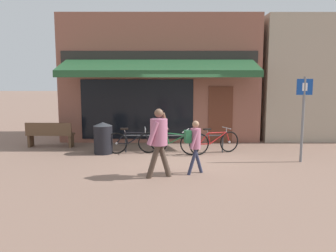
{
  "coord_description": "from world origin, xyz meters",
  "views": [
    {
      "loc": [
        -0.43,
        -9.46,
        2.23
      ],
      "look_at": [
        -0.44,
        -0.56,
        1.05
      ],
      "focal_mm": 35.0,
      "sensor_mm": 36.0,
      "label": 1
    }
  ],
  "objects_px": {
    "bicycle_red": "(215,142)",
    "park_bench": "(50,134)",
    "pedestrian_adult": "(159,136)",
    "parking_sign": "(304,110)",
    "pedestrian_child": "(195,141)",
    "litter_bin": "(103,138)",
    "bicycle_black": "(133,142)",
    "bicycle_green": "(174,142)"
  },
  "relations": [
    {
      "from": "parking_sign",
      "to": "park_bench",
      "type": "height_order",
      "value": "parking_sign"
    },
    {
      "from": "bicycle_red",
      "to": "pedestrian_child",
      "type": "bearing_deg",
      "value": -132.06
    },
    {
      "from": "pedestrian_adult",
      "to": "litter_bin",
      "type": "distance_m",
      "value": 3.24
    },
    {
      "from": "bicycle_red",
      "to": "litter_bin",
      "type": "distance_m",
      "value": 3.52
    },
    {
      "from": "litter_bin",
      "to": "park_bench",
      "type": "distance_m",
      "value": 2.3
    },
    {
      "from": "pedestrian_adult",
      "to": "bicycle_green",
      "type": "bearing_deg",
      "value": 91.66
    },
    {
      "from": "parking_sign",
      "to": "park_bench",
      "type": "distance_m",
      "value": 8.21
    },
    {
      "from": "parking_sign",
      "to": "park_bench",
      "type": "bearing_deg",
      "value": 164.79
    },
    {
      "from": "bicycle_green",
      "to": "bicycle_red",
      "type": "height_order",
      "value": "bicycle_red"
    },
    {
      "from": "bicycle_green",
      "to": "bicycle_red",
      "type": "bearing_deg",
      "value": 26.03
    },
    {
      "from": "pedestrian_adult",
      "to": "bicycle_red",
      "type": "bearing_deg",
      "value": 67.3
    },
    {
      "from": "bicycle_black",
      "to": "park_bench",
      "type": "bearing_deg",
      "value": 154.36
    },
    {
      "from": "pedestrian_child",
      "to": "parking_sign",
      "type": "relative_size",
      "value": 0.55
    },
    {
      "from": "bicycle_green",
      "to": "pedestrian_adult",
      "type": "relative_size",
      "value": 0.98
    },
    {
      "from": "bicycle_red",
      "to": "pedestrian_adult",
      "type": "xyz_separation_m",
      "value": [
        -1.68,
        -2.62,
        0.63
      ]
    },
    {
      "from": "bicycle_red",
      "to": "pedestrian_adult",
      "type": "height_order",
      "value": "pedestrian_adult"
    },
    {
      "from": "bicycle_black",
      "to": "bicycle_green",
      "type": "distance_m",
      "value": 1.29
    },
    {
      "from": "bicycle_green",
      "to": "park_bench",
      "type": "relative_size",
      "value": 1.01
    },
    {
      "from": "bicycle_black",
      "to": "litter_bin",
      "type": "relative_size",
      "value": 1.7
    },
    {
      "from": "pedestrian_adult",
      "to": "park_bench",
      "type": "xyz_separation_m",
      "value": [
        -3.89,
        3.66,
        -0.53
      ]
    },
    {
      "from": "bicycle_black",
      "to": "bicycle_red",
      "type": "bearing_deg",
      "value": -6.38
    },
    {
      "from": "pedestrian_adult",
      "to": "parking_sign",
      "type": "distance_m",
      "value": 4.29
    },
    {
      "from": "pedestrian_child",
      "to": "parking_sign",
      "type": "xyz_separation_m",
      "value": [
        3.13,
        1.22,
        0.64
      ]
    },
    {
      "from": "park_bench",
      "to": "bicycle_green",
      "type": "bearing_deg",
      "value": -11.3
    },
    {
      "from": "bicycle_red",
      "to": "pedestrian_child",
      "type": "relative_size",
      "value": 1.25
    },
    {
      "from": "bicycle_red",
      "to": "park_bench",
      "type": "relative_size",
      "value": 1.02
    },
    {
      "from": "pedestrian_child",
      "to": "bicycle_black",
      "type": "bearing_deg",
      "value": 115.87
    },
    {
      "from": "bicycle_red",
      "to": "litter_bin",
      "type": "xyz_separation_m",
      "value": [
        -3.52,
        0.0,
        0.13
      ]
    },
    {
      "from": "pedestrian_adult",
      "to": "park_bench",
      "type": "distance_m",
      "value": 5.36
    },
    {
      "from": "pedestrian_adult",
      "to": "litter_bin",
      "type": "height_order",
      "value": "pedestrian_adult"
    },
    {
      "from": "pedestrian_child",
      "to": "parking_sign",
      "type": "height_order",
      "value": "parking_sign"
    },
    {
      "from": "bicycle_red",
      "to": "parking_sign",
      "type": "distance_m",
      "value": 2.78
    },
    {
      "from": "bicycle_green",
      "to": "bicycle_red",
      "type": "relative_size",
      "value": 0.98
    },
    {
      "from": "pedestrian_child",
      "to": "pedestrian_adult",
      "type": "bearing_deg",
      "value": -172.34
    },
    {
      "from": "bicycle_green",
      "to": "park_bench",
      "type": "xyz_separation_m",
      "value": [
        -4.27,
        1.03,
        0.11
      ]
    },
    {
      "from": "pedestrian_child",
      "to": "park_bench",
      "type": "xyz_separation_m",
      "value": [
        -4.74,
        3.36,
        -0.37
      ]
    },
    {
      "from": "litter_bin",
      "to": "park_bench",
      "type": "height_order",
      "value": "litter_bin"
    },
    {
      "from": "bicycle_black",
      "to": "pedestrian_child",
      "type": "relative_size",
      "value": 1.28
    },
    {
      "from": "bicycle_green",
      "to": "park_bench",
      "type": "bearing_deg",
      "value": -167.04
    },
    {
      "from": "parking_sign",
      "to": "park_bench",
      "type": "xyz_separation_m",
      "value": [
        -7.87,
        2.14,
        -1.0
      ]
    },
    {
      "from": "pedestrian_adult",
      "to": "litter_bin",
      "type": "relative_size",
      "value": 1.65
    },
    {
      "from": "bicycle_black",
      "to": "parking_sign",
      "type": "bearing_deg",
      "value": -19.07
    }
  ]
}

